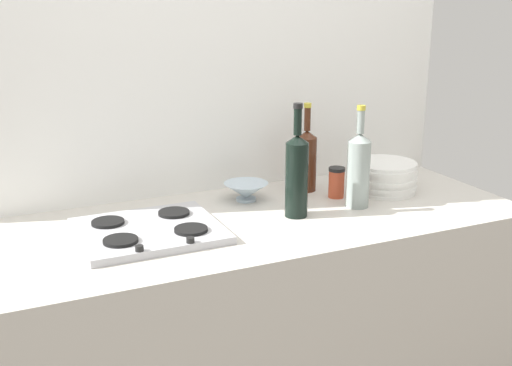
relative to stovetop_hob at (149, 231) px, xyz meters
name	(u,v)px	position (x,y,z in m)	size (l,w,h in m)	color
counter_block	(256,340)	(0.36, 0.00, -0.46)	(1.80, 0.70, 0.90)	beige
backsplash_panel	(213,99)	(0.36, 0.38, 0.32)	(1.90, 0.06, 2.47)	white
stovetop_hob	(149,231)	(0.00, 0.00, 0.00)	(0.43, 0.37, 0.04)	#B2B2B7
plate_stack	(384,177)	(0.92, 0.07, 0.04)	(0.24, 0.24, 0.11)	white
wine_bottle_leftmost	(306,159)	(0.66, 0.20, 0.11)	(0.07, 0.07, 0.33)	#472314
wine_bottle_mid_left	(358,168)	(0.73, -0.04, 0.12)	(0.08, 0.08, 0.35)	gray
wine_bottle_mid_right	(297,174)	(0.49, -0.03, 0.13)	(0.08, 0.08, 0.38)	black
mixing_bowl	(246,191)	(0.40, 0.18, 0.02)	(0.16, 0.16, 0.06)	silver
condiment_jar_front	(336,182)	(0.72, 0.08, 0.04)	(0.06, 0.06, 0.11)	#C64C2D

